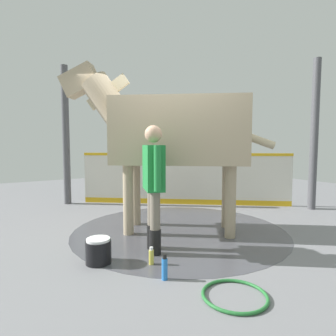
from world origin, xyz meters
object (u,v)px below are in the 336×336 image
object	(u,v)px
hose_coil	(235,295)
handler	(153,180)
wash_bucket	(98,251)
horse	(173,131)
bottle_shampoo	(151,256)
bottle_spray	(165,268)

from	to	relation	value
hose_coil	handler	bearing A→B (deg)	-87.82
wash_bucket	hose_coil	distance (m)	1.63
horse	handler	xyz separation A→B (m)	(0.72, 0.63, -0.66)
bottle_shampoo	hose_coil	xyz separation A→B (m)	(-0.28, 1.05, -0.08)
horse	bottle_shampoo	world-z (taller)	horse
wash_bucket	horse	bearing A→B (deg)	-157.50
bottle_spray	wash_bucket	bearing A→B (deg)	-60.95
bottle_spray	hose_coil	distance (m)	0.74
horse	bottle_spray	world-z (taller)	horse
wash_bucket	hose_coil	world-z (taller)	wash_bucket
bottle_shampoo	horse	bearing A→B (deg)	-134.27
wash_bucket	hose_coil	bearing A→B (deg)	119.07
wash_bucket	bottle_shampoo	world-z (taller)	wash_bucket
horse	wash_bucket	distance (m)	2.15
bottle_shampoo	bottle_spray	world-z (taller)	bottle_spray
wash_bucket	bottle_spray	bearing A→B (deg)	119.05
handler	wash_bucket	size ratio (longest dim) A/B	5.46
bottle_shampoo	handler	bearing A→B (deg)	-124.12
hose_coil	horse	bearing A→B (deg)	-108.25
wash_bucket	handler	bearing A→B (deg)	177.60
bottle_spray	hose_coil	size ratio (longest dim) A/B	0.44
handler	horse	bearing A→B (deg)	61.74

